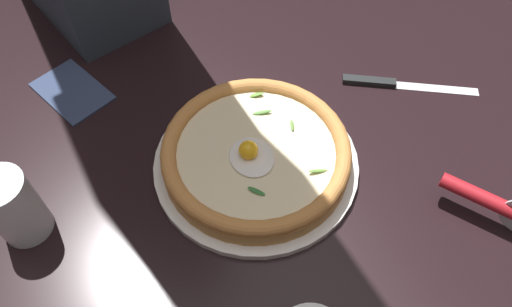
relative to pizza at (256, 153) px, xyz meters
The scene contains 7 objects.
ground_plane 0.07m from the pizza, 13.61° to the left, with size 2.40×2.40×0.03m, color black.
pizza_plate 0.03m from the pizza, 120.28° to the left, with size 0.32×0.32×0.01m, color white.
pizza is the anchor object (origin of this frame).
pizza_cutter 0.34m from the pizza, 47.30° to the left, with size 0.15×0.10×0.08m.
table_knife 0.30m from the pizza, 98.73° to the left, with size 0.15×0.21×0.01m.
drinking_glass 0.35m from the pizza, 99.41° to the right, with size 0.07×0.07×0.11m.
folded_napkin 0.36m from the pizza, 143.27° to the right, with size 0.14×0.09×0.01m, color navy.
Camera 1 is at (0.33, -0.21, 0.63)m, focal length 33.60 mm.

